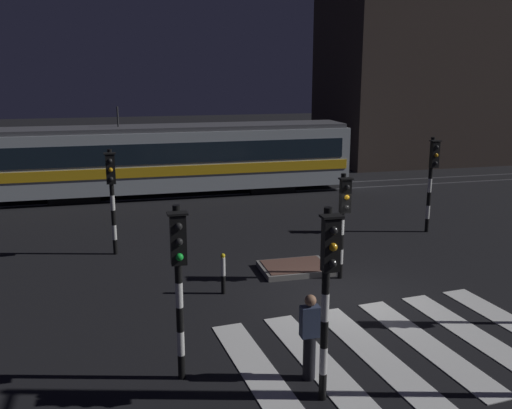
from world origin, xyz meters
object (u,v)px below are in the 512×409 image
Objects in this scene: traffic_light_kerb_mid_left at (328,278)px; traffic_light_corner_near_left at (179,269)px; traffic_light_corner_far_left at (112,186)px; bollard_island_edge at (223,274)px; traffic_light_median_centre at (344,211)px; traffic_light_corner_far_right at (432,171)px; tram at (175,158)px; pedestrian_waiting_at_kerb at (310,336)px.

traffic_light_corner_near_left is at bearing 150.83° from traffic_light_kerb_mid_left.
traffic_light_corner_far_left reaches higher than bollard_island_edge.
traffic_light_corner_far_right is at bearing 36.77° from traffic_light_median_centre.
tram is (2.85, 8.49, -0.48)m from traffic_light_corner_far_left.
traffic_light_corner_near_left reaches higher than traffic_light_corner_far_left.
traffic_light_median_centre is at bearing -31.49° from traffic_light_corner_far_left.
traffic_light_corner_far_left is at bearing 98.22° from traffic_light_corner_near_left.
traffic_light_corner_near_left reaches higher than traffic_light_median_centre.
traffic_light_kerb_mid_left reaches higher than pedestrian_waiting_at_kerb.
traffic_light_corner_near_left is 0.21× the size of tram.
bollard_island_edge is (1.57, 4.03, -1.69)m from traffic_light_corner_near_left.
pedestrian_waiting_at_kerb reaches higher than bollard_island_edge.
pedestrian_waiting_at_kerb is at bearing -12.41° from traffic_light_corner_near_left.
traffic_light_kerb_mid_left is 1.05× the size of traffic_light_corner_far_left.
traffic_light_median_centre is 2.71× the size of bollard_island_edge.
traffic_light_corner_far_left is (-6.15, 3.76, 0.25)m from traffic_light_median_centre.
traffic_light_corner_far_left reaches higher than traffic_light_median_centre.
traffic_light_corner_near_left is 12.62m from traffic_light_corner_far_right.
traffic_light_corner_far_right reaches higher than traffic_light_corner_far_left.
traffic_light_corner_far_right reaches higher than traffic_light_corner_near_left.
traffic_light_median_centre is 0.89× the size of traffic_light_corner_far_left.
traffic_light_corner_near_left is at bearing -95.84° from tram.
traffic_light_corner_near_left is 8.10m from traffic_light_corner_far_left.
traffic_light_corner_far_right reaches higher than traffic_light_median_centre.
traffic_light_median_centre is 0.88× the size of traffic_light_corner_near_left.
traffic_light_corner_far_left is at bearing 110.66° from traffic_light_kerb_mid_left.
traffic_light_corner_far_right is at bearing 38.66° from traffic_light_corner_near_left.
traffic_light_corner_far_left is 8.96m from tram.
traffic_light_corner_near_left is 1.01× the size of traffic_light_corner_far_left.
traffic_light_corner_far_right is 9.30m from bollard_island_edge.
traffic_light_corner_far_right is (7.49, 9.20, -0.06)m from traffic_light_kerb_mid_left.
traffic_light_median_centre is at bearing 3.66° from bollard_island_edge.
traffic_light_corner_far_right reaches higher than bollard_island_edge.
tram is at bearing 84.16° from traffic_light_corner_near_left.
traffic_light_median_centre is at bearing 61.06° from pedestrian_waiting_at_kerb.
traffic_light_corner_far_left is at bearing 124.40° from bollard_island_edge.
traffic_light_corner_far_right is (4.87, 3.64, 0.29)m from traffic_light_median_centre.
bollard_island_edge is at bearing -55.60° from traffic_light_corner_far_left.
traffic_light_kerb_mid_left reaches higher than traffic_light_median_centre.
bollard_island_edge is (-3.42, -0.22, -1.42)m from traffic_light_median_centre.
pedestrian_waiting_at_kerb is at bearing -131.76° from traffic_light_corner_far_right.
traffic_light_corner_near_left is 2.77m from pedestrian_waiting_at_kerb.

